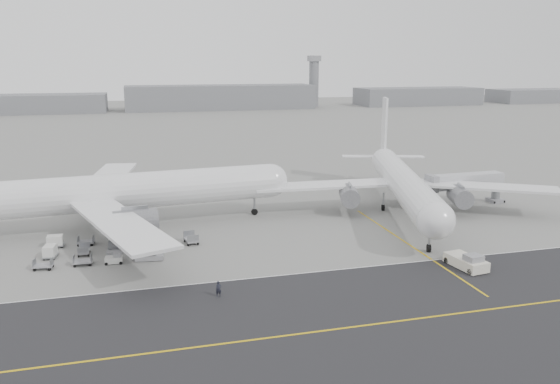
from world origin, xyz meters
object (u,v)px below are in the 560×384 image
object	(u,v)px
airliner_a	(111,193)
pushback_tug	(467,262)
airliner_b	(402,182)
control_tower	(314,80)
ground_crew_a	(219,289)
jet_bridge	(466,183)

from	to	relation	value
airliner_a	pushback_tug	size ratio (longest dim) A/B	7.74
airliner_b	pushback_tug	world-z (taller)	airliner_b
control_tower	ground_crew_a	bearing A→B (deg)	-110.40
control_tower	jet_bridge	xyz separation A→B (m)	(-47.99, -241.06, -11.82)
jet_bridge	airliner_b	bearing A→B (deg)	-177.27
pushback_tug	control_tower	bearing A→B (deg)	67.98
airliner_b	jet_bridge	xyz separation A→B (m)	(14.29, 1.25, -1.21)
jet_bridge	pushback_tug	bearing A→B (deg)	-124.84
control_tower	pushback_tug	bearing A→B (deg)	-103.91
airliner_b	jet_bridge	bearing A→B (deg)	21.76
pushback_tug	airliner_b	bearing A→B (deg)	72.27
jet_bridge	airliner_a	bearing A→B (deg)	176.75
control_tower	pushback_tug	distance (m)	279.69
ground_crew_a	jet_bridge	bearing A→B (deg)	27.64
control_tower	jet_bridge	distance (m)	246.08
airliner_a	jet_bridge	world-z (taller)	airliner_a
control_tower	airliner_b	bearing A→B (deg)	-104.41
airliner_b	ground_crew_a	world-z (taller)	airliner_b
ground_crew_a	airliner_a	bearing A→B (deg)	109.96
airliner_a	control_tower	bearing A→B (deg)	-30.51
airliner_b	pushback_tug	xyz separation A→B (m)	(-4.88, -28.76, -4.70)
airliner_b	pushback_tug	bearing A→B (deg)	-82.86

